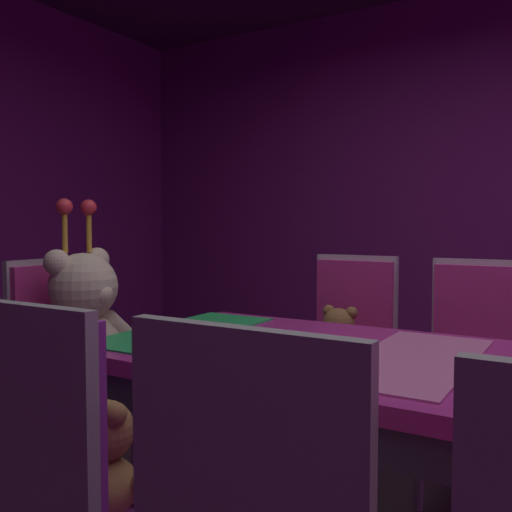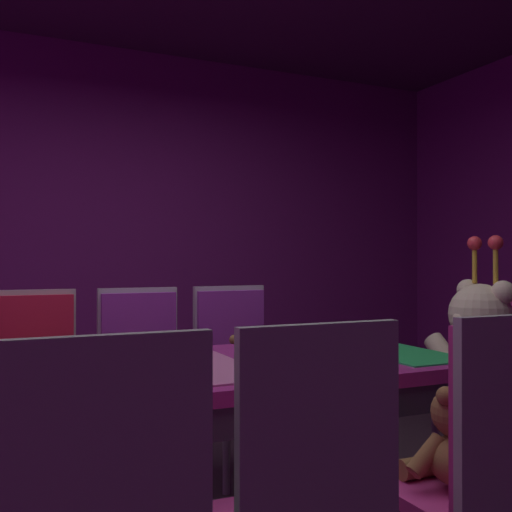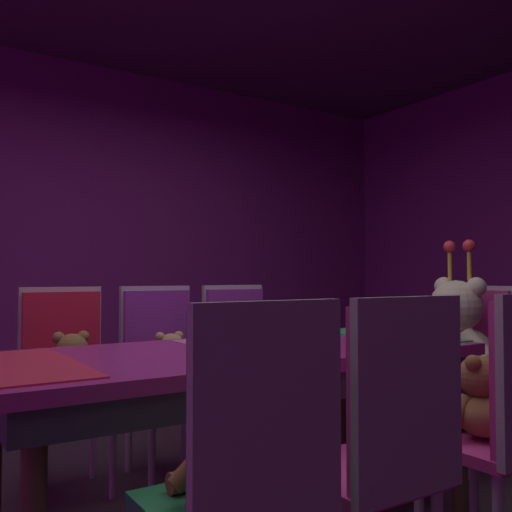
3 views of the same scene
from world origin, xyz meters
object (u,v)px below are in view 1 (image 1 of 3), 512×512
chair_left_2 (55,484)px  teddy_left_2 (106,466)px  chair_right_2 (350,337)px  king_teddy_bear (85,326)px  teddy_right_2 (338,344)px  throne_chair (60,348)px  chair_right_1 (477,353)px  banquet_table (414,390)px

chair_left_2 → teddy_left_2: (0.14, 0.00, -0.02)m
chair_right_2 → king_teddy_bear: size_ratio=1.26×
chair_right_2 → chair_left_2: bearing=1.4°
teddy_right_2 → king_teddy_bear: king_teddy_bear is taller
teddy_right_2 → throne_chair: throne_chair is taller
chair_left_2 → king_teddy_bear: king_teddy_bear is taller
chair_right_1 → teddy_right_2: (-0.12, 0.58, -0.01)m
banquet_table → teddy_right_2: size_ratio=6.29×
chair_right_1 → chair_right_2: bearing=-92.6°
chair_left_2 → chair_right_2: same height
throne_chair → chair_left_2: bearing=-39.9°
chair_left_2 → teddy_right_2: size_ratio=3.07×
chair_left_2 → banquet_table: bearing=-30.3°
king_teddy_bear → chair_right_1: bearing=31.2°
chair_right_1 → teddy_right_2: size_ratio=3.07×
chair_left_2 → chair_right_1: bearing=-17.3°
teddy_left_2 → king_teddy_bear: size_ratio=0.38×
throne_chair → king_teddy_bear: bearing=-0.0°
chair_right_2 → teddy_right_2: (-0.15, 0.00, -0.01)m
teddy_left_2 → chair_right_1: bearing=-18.8°
teddy_right_2 → throne_chair: 1.24m
teddy_left_2 → teddy_right_2: teddy_right_2 is taller
chair_right_2 → throne_chair: same height
teddy_left_2 → teddy_right_2: size_ratio=0.93×
chair_left_2 → teddy_left_2: 0.14m
chair_left_2 → king_teddy_bear: bearing=45.2°
chair_left_2 → chair_right_2: size_ratio=1.00×
throne_chair → king_teddy_bear: king_teddy_bear is taller
banquet_table → chair_left_2: size_ratio=2.05×
chair_right_1 → teddy_right_2: 0.59m
chair_right_1 → banquet_table: bearing=-1.9°
throne_chair → teddy_left_2: bearing=-34.9°
chair_left_2 → teddy_right_2: 1.60m
chair_right_2 → teddy_right_2: bearing=0.0°
chair_left_2 → chair_right_1: (1.72, -0.54, 0.00)m
chair_right_2 → teddy_right_2: chair_right_2 is taller
banquet_table → teddy_left_2: bearing=145.0°
banquet_table → king_teddy_bear: king_teddy_bear is taller
chair_left_2 → throne_chair: bearing=50.1°
chair_right_2 → king_teddy_bear: bearing=-43.4°
chair_left_2 → chair_right_1: same height
chair_right_1 → throne_chair: (-0.85, 1.57, 0.00)m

